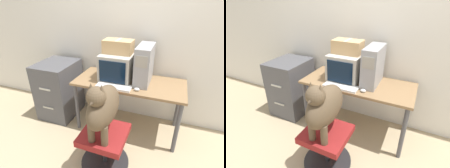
% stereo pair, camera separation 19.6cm
% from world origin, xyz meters
% --- Properties ---
extents(ground_plane, '(12.00, 12.00, 0.00)m').
position_xyz_m(ground_plane, '(0.00, 0.00, 0.00)').
color(ground_plane, tan).
extents(wall_back, '(8.00, 0.05, 2.60)m').
position_xyz_m(wall_back, '(0.00, 0.69, 1.30)').
color(wall_back, silver).
rests_on(wall_back, ground_plane).
extents(desk, '(1.40, 0.62, 0.73)m').
position_xyz_m(desk, '(0.00, 0.31, 0.64)').
color(desk, olive).
rests_on(desk, ground_plane).
extents(crt_monitor, '(0.40, 0.46, 0.34)m').
position_xyz_m(crt_monitor, '(-0.17, 0.35, 0.90)').
color(crt_monitor, '#B7B2A8').
rests_on(crt_monitor, desk).
extents(pc_tower, '(0.18, 0.45, 0.47)m').
position_xyz_m(pc_tower, '(0.17, 0.36, 0.97)').
color(pc_tower, '#99999E').
rests_on(pc_tower, desk).
extents(keyboard, '(0.42, 0.16, 0.03)m').
position_xyz_m(keyboard, '(-0.13, 0.09, 0.75)').
color(keyboard, silver).
rests_on(keyboard, desk).
extents(computer_mouse, '(0.06, 0.05, 0.04)m').
position_xyz_m(computer_mouse, '(0.15, 0.09, 0.75)').
color(computer_mouse, silver).
rests_on(computer_mouse, desk).
extents(office_chair, '(0.53, 0.53, 0.46)m').
position_xyz_m(office_chair, '(-0.07, -0.39, 0.25)').
color(office_chair, '#262628').
rests_on(office_chair, ground_plane).
extents(dog, '(0.25, 0.57, 0.62)m').
position_xyz_m(dog, '(-0.07, -0.41, 0.78)').
color(dog, brown).
rests_on(dog, office_chair).
extents(filing_cabinet, '(0.51, 0.61, 0.86)m').
position_xyz_m(filing_cabinet, '(-1.09, 0.29, 0.43)').
color(filing_cabinet, '#4C4C51').
rests_on(filing_cabinet, ground_plane).
extents(cardboard_box, '(0.36, 0.22, 0.17)m').
position_xyz_m(cardboard_box, '(-0.17, 0.36, 1.16)').
color(cardboard_box, tan).
rests_on(cardboard_box, crt_monitor).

